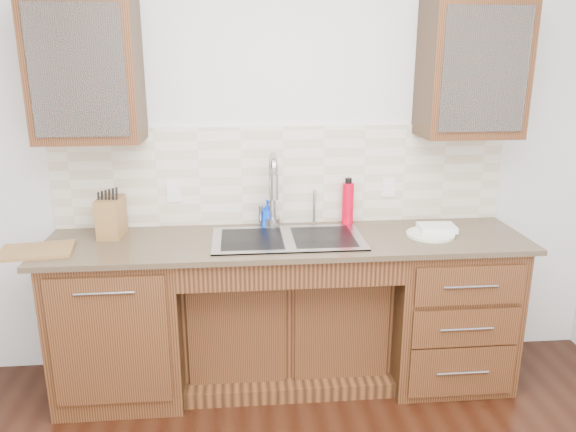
{
  "coord_description": "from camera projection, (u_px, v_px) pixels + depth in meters",
  "views": [
    {
      "loc": [
        -0.27,
        -1.55,
        1.92
      ],
      "look_at": [
        0.0,
        1.4,
        1.05
      ],
      "focal_mm": 35.0,
      "sensor_mm": 36.0,
      "label": 1
    }
  ],
  "objects": [
    {
      "name": "wall_back",
      "position": [
        282.0,
        150.0,
        3.38
      ],
      "size": [
        4.0,
        0.1,
        2.7
      ],
      "primitive_type": "cube",
      "color": "silver",
      "rests_on": "ground"
    },
    {
      "name": "base_cabinet_left",
      "position": [
        122.0,
        320.0,
        3.21
      ],
      "size": [
        0.7,
        0.62,
        0.88
      ],
      "primitive_type": "cube",
      "color": "#593014",
      "rests_on": "ground"
    },
    {
      "name": "base_cabinet_center",
      "position": [
        286.0,
        321.0,
        3.41
      ],
      "size": [
        1.2,
        0.44,
        0.7
      ],
      "primitive_type": "cube",
      "color": "#593014",
      "rests_on": "ground"
    },
    {
      "name": "base_cabinet_right",
      "position": [
        444.0,
        307.0,
        3.38
      ],
      "size": [
        0.7,
        0.62,
        0.88
      ],
      "primitive_type": "cube",
      "color": "#593014",
      "rests_on": "ground"
    },
    {
      "name": "countertop",
      "position": [
        288.0,
        241.0,
        3.15
      ],
      "size": [
        2.7,
        0.65,
        0.03
      ],
      "primitive_type": "cube",
      "color": "#84705B",
      "rests_on": "base_cabinet_left"
    },
    {
      "name": "backsplash",
      "position": [
        283.0,
        175.0,
        3.36
      ],
      "size": [
        2.7,
        0.02,
        0.59
      ],
      "primitive_type": "cube",
      "color": "beige",
      "rests_on": "wall_back"
    },
    {
      "name": "sink",
      "position": [
        288.0,
        254.0,
        3.16
      ],
      "size": [
        0.84,
        0.46,
        0.19
      ],
      "primitive_type": "cube",
      "color": "#9E9EA5",
      "rests_on": "countertop"
    },
    {
      "name": "faucet",
      "position": [
        272.0,
        195.0,
        3.29
      ],
      "size": [
        0.04,
        0.04,
        0.4
      ],
      "primitive_type": "cylinder",
      "color": "#999993",
      "rests_on": "countertop"
    },
    {
      "name": "filter_tap",
      "position": [
        314.0,
        207.0,
        3.34
      ],
      "size": [
        0.02,
        0.02,
        0.24
      ],
      "primitive_type": "cylinder",
      "color": "#999993",
      "rests_on": "countertop"
    },
    {
      "name": "upper_cabinet_left",
      "position": [
        86.0,
        70.0,
        2.95
      ],
      "size": [
        0.55,
        0.34,
        0.75
      ],
      "primitive_type": "cube",
      "color": "#593014",
      "rests_on": "wall_back"
    },
    {
      "name": "upper_cabinet_right",
      "position": [
        472.0,
        69.0,
        3.13
      ],
      "size": [
        0.55,
        0.34,
        0.75
      ],
      "primitive_type": "cube",
      "color": "#593014",
      "rests_on": "wall_back"
    },
    {
      "name": "outlet_left",
      "position": [
        174.0,
        192.0,
        3.32
      ],
      "size": [
        0.08,
        0.01,
        0.12
      ],
      "primitive_type": "cube",
      "color": "white",
      "rests_on": "backsplash"
    },
    {
      "name": "outlet_right",
      "position": [
        389.0,
        187.0,
        3.43
      ],
      "size": [
        0.08,
        0.01,
        0.12
      ],
      "primitive_type": "cube",
      "color": "white",
      "rests_on": "backsplash"
    },
    {
      "name": "soap_bottle",
      "position": [
        268.0,
        213.0,
        3.35
      ],
      "size": [
        0.09,
        0.09,
        0.16
      ],
      "primitive_type": "imported",
      "rotation": [
        0.0,
        0.0,
        0.18
      ],
      "color": "#0642EE",
      "rests_on": "countertop"
    },
    {
      "name": "water_bottle",
      "position": [
        348.0,
        204.0,
        3.37
      ],
      "size": [
        0.08,
        0.08,
        0.26
      ],
      "primitive_type": "cylinder",
      "rotation": [
        0.0,
        0.0,
        -0.23
      ],
      "color": "red",
      "rests_on": "countertop"
    },
    {
      "name": "plate",
      "position": [
        430.0,
        234.0,
        3.2
      ],
      "size": [
        0.35,
        0.35,
        0.02
      ],
      "primitive_type": "cylinder",
      "rotation": [
        0.0,
        0.0,
        -0.33
      ],
      "color": "beige",
      "rests_on": "countertop"
    },
    {
      "name": "dish_towel",
      "position": [
        437.0,
        228.0,
        3.24
      ],
      "size": [
        0.22,
        0.16,
        0.03
      ],
      "primitive_type": "cube",
      "rotation": [
        0.0,
        0.0,
        -0.06
      ],
      "color": "white",
      "rests_on": "plate"
    },
    {
      "name": "knife_block",
      "position": [
        111.0,
        217.0,
        3.17
      ],
      "size": [
        0.14,
        0.21,
        0.22
      ],
      "primitive_type": "cube",
      "rotation": [
        0.0,
        0.0,
        -0.09
      ],
      "color": "brown",
      "rests_on": "countertop"
    },
    {
      "name": "cutting_board",
      "position": [
        36.0,
        251.0,
        2.93
      ],
      "size": [
        0.4,
        0.3,
        0.02
      ],
      "primitive_type": "cube",
      "rotation": [
        0.0,
        0.0,
        0.14
      ],
      "color": "brown",
      "rests_on": "countertop"
    },
    {
      "name": "cup_left_a",
      "position": [
        61.0,
        79.0,
        2.95
      ],
      "size": [
        0.16,
        0.16,
        0.11
      ],
      "primitive_type": "imported",
      "rotation": [
        0.0,
        0.0,
        -0.24
      ],
      "color": "white",
      "rests_on": "upper_cabinet_left"
    },
    {
      "name": "cup_left_b",
      "position": [
        112.0,
        80.0,
        2.97
      ],
      "size": [
        0.13,
        0.13,
        0.1
      ],
      "primitive_type": "imported",
      "rotation": [
        0.0,
        0.0,
        0.24
      ],
      "color": "silver",
      "rests_on": "upper_cabinet_left"
    },
    {
      "name": "cup_right_a",
      "position": [
        459.0,
        78.0,
        3.14
      ],
      "size": [
        0.17,
        0.17,
        0.1
      ],
      "primitive_type": "imported",
      "rotation": [
        0.0,
        0.0,
        -0.4
      ],
      "color": "white",
      "rests_on": "upper_cabinet_right"
    },
    {
      "name": "cup_right_b",
      "position": [
        485.0,
        79.0,
        3.15
      ],
      "size": [
        0.1,
        0.1,
        0.09
      ],
      "primitive_type": "imported",
      "rotation": [
        0.0,
        0.0,
        0.06
      ],
      "color": "white",
      "rests_on": "upper_cabinet_right"
    }
  ]
}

